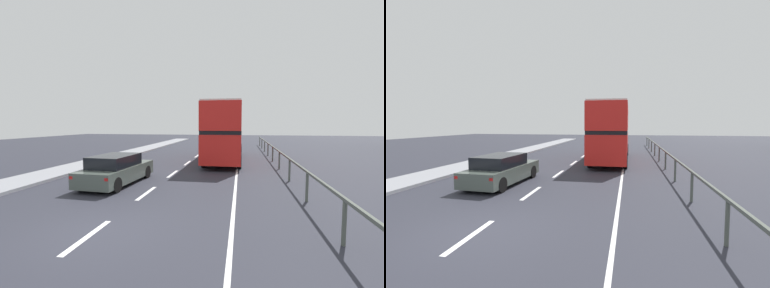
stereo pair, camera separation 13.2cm
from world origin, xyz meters
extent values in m
cube|color=#2A2B35|center=(0.00, 0.00, -0.05)|extent=(75.58, 120.00, 0.10)
cube|color=silver|center=(0.00, -0.36, 0.00)|extent=(0.16, 2.10, 0.01)
cube|color=silver|center=(0.00, 3.83, 0.00)|extent=(0.16, 2.10, 0.01)
cube|color=silver|center=(0.00, 8.03, 0.00)|extent=(0.16, 2.10, 0.01)
cube|color=silver|center=(0.00, 12.22, 0.00)|extent=(0.16, 2.10, 0.01)
cube|color=silver|center=(0.00, 16.41, 0.00)|extent=(0.16, 2.10, 0.01)
cube|color=silver|center=(0.00, 20.61, 0.00)|extent=(0.16, 2.10, 0.01)
cube|color=silver|center=(0.00, 24.80, 0.00)|extent=(0.16, 2.10, 0.01)
cube|color=silver|center=(0.00, 29.00, 0.00)|extent=(0.16, 2.10, 0.01)
cube|color=silver|center=(3.52, 9.00, 0.00)|extent=(0.12, 46.00, 0.01)
cube|color=#4C524A|center=(6.09, 9.00, 1.08)|extent=(0.08, 42.00, 0.08)
cylinder|color=#4C524A|center=(6.09, 0.25, 0.54)|extent=(0.10, 0.10, 1.08)
cylinder|color=#4C524A|center=(6.09, 3.75, 0.54)|extent=(0.10, 0.10, 1.08)
cylinder|color=#4C524A|center=(6.09, 7.25, 0.54)|extent=(0.10, 0.10, 1.08)
cylinder|color=#4C524A|center=(6.09, 10.75, 0.54)|extent=(0.10, 0.10, 1.08)
cylinder|color=#4C524A|center=(6.09, 14.25, 0.54)|extent=(0.10, 0.10, 1.08)
cylinder|color=#4C524A|center=(6.09, 17.75, 0.54)|extent=(0.10, 0.10, 1.08)
cylinder|color=#4C524A|center=(6.09, 21.25, 0.54)|extent=(0.10, 0.10, 1.08)
cylinder|color=#4C524A|center=(6.09, 24.75, 0.54)|extent=(0.10, 0.10, 1.08)
cylinder|color=#4C524A|center=(6.09, 28.25, 0.54)|extent=(0.10, 0.10, 1.08)
cube|color=red|center=(2.53, 14.06, 1.25)|extent=(2.47, 10.23, 1.81)
cube|color=black|center=(2.53, 14.06, 2.28)|extent=(2.49, 9.82, 0.24)
cube|color=red|center=(2.53, 14.06, 3.26)|extent=(2.47, 10.23, 1.73)
cube|color=silver|center=(2.53, 14.06, 4.18)|extent=(2.42, 10.03, 0.10)
cube|color=black|center=(2.55, 19.15, 1.34)|extent=(2.20, 0.05, 1.27)
cube|color=yellow|center=(2.55, 19.15, 3.70)|extent=(1.46, 0.04, 0.28)
cylinder|color=black|center=(1.43, 17.77, 0.50)|extent=(0.28, 1.00, 1.00)
cylinder|color=black|center=(3.67, 17.77, 0.50)|extent=(0.28, 1.00, 1.00)
cylinder|color=black|center=(1.40, 10.55, 0.50)|extent=(0.28, 1.00, 1.00)
cylinder|color=black|center=(3.64, 10.54, 0.50)|extent=(0.28, 1.00, 1.00)
cube|color=#48524B|center=(-1.94, 5.24, 0.51)|extent=(2.02, 4.55, 0.67)
cube|color=black|center=(-1.95, 5.02, 1.11)|extent=(1.69, 2.54, 0.52)
cube|color=red|center=(-2.85, 3.09, 0.68)|extent=(0.16, 0.07, 0.12)
cube|color=red|center=(-1.29, 3.00, 0.68)|extent=(0.16, 0.07, 0.12)
cylinder|color=black|center=(-2.65, 6.82, 0.32)|extent=(0.24, 0.65, 0.64)
cylinder|color=black|center=(-1.05, 6.72, 0.32)|extent=(0.24, 0.65, 0.64)
cylinder|color=black|center=(-2.83, 3.76, 0.32)|extent=(0.24, 0.65, 0.64)
cylinder|color=black|center=(-1.23, 3.67, 0.32)|extent=(0.24, 0.65, 0.64)
camera|label=1|loc=(3.72, -6.21, 2.81)|focal=24.84mm
camera|label=2|loc=(3.85, -6.19, 2.81)|focal=24.84mm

